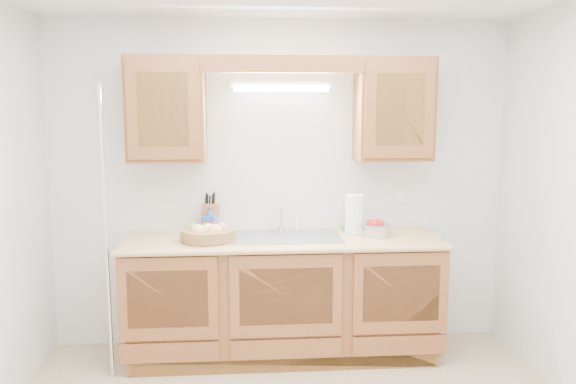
{
  "coord_description": "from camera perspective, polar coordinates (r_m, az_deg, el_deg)",
  "views": [
    {
      "loc": [
        -0.26,
        -2.8,
        1.82
      ],
      "look_at": [
        0.01,
        0.85,
        1.29
      ],
      "focal_mm": 35.0,
      "sensor_mm": 36.0,
      "label": 1
    }
  ],
  "objects": [
    {
      "name": "upper_cabinet_right",
      "position": [
        4.27,
        10.66,
        8.23
      ],
      "size": [
        0.55,
        0.33,
        0.75
      ],
      "primitive_type": "cube",
      "color": "brown",
      "rests_on": "room"
    },
    {
      "name": "countertop",
      "position": [
        4.1,
        -0.48,
        -4.95
      ],
      "size": [
        2.3,
        0.63,
        0.04
      ],
      "primitive_type": "cube",
      "color": "tan",
      "rests_on": "base_cabinets"
    },
    {
      "name": "valance",
      "position": [
        4.01,
        -0.51,
        12.88
      ],
      "size": [
        2.2,
        0.05,
        0.12
      ],
      "primitive_type": "cube",
      "color": "brown",
      "rests_on": "room"
    },
    {
      "name": "sponge",
      "position": [
        4.41,
        6.34,
        -3.66
      ],
      "size": [
        0.14,
        0.11,
        0.03
      ],
      "rotation": [
        0.0,
        0.0,
        0.28
      ],
      "color": "#CC333F",
      "rests_on": "countertop"
    },
    {
      "name": "paper_towel",
      "position": [
        4.22,
        6.77,
        -2.29
      ],
      "size": [
        0.17,
        0.17,
        0.35
      ],
      "rotation": [
        0.0,
        0.0,
        0.13
      ],
      "color": "silver",
      "rests_on": "countertop"
    },
    {
      "name": "room",
      "position": [
        2.87,
        1.06,
        -3.18
      ],
      "size": [
        3.52,
        3.5,
        2.5
      ],
      "color": "#C4AB8D",
      "rests_on": "ground"
    },
    {
      "name": "outlet_plate",
      "position": [
        4.51,
        11.4,
        -0.41
      ],
      "size": [
        0.08,
        0.01,
        0.12
      ],
      "primitive_type": "cube",
      "color": "white",
      "rests_on": "room"
    },
    {
      "name": "fluorescent_fixture",
      "position": [
        4.22,
        -0.71,
        10.71
      ],
      "size": [
        0.76,
        0.08,
        0.08
      ],
      "color": "white",
      "rests_on": "room"
    },
    {
      "name": "wire_shelf_pole",
      "position": [
        3.93,
        -18.0,
        -4.14
      ],
      "size": [
        0.03,
        0.03,
        2.0
      ],
      "primitive_type": "cylinder",
      "color": "silver",
      "rests_on": "ground"
    },
    {
      "name": "apple_bowl",
      "position": [
        4.21,
        8.8,
        -3.69
      ],
      "size": [
        0.25,
        0.25,
        0.12
      ],
      "rotation": [
        0.0,
        0.0,
        0.04
      ],
      "color": "silver",
      "rests_on": "countertop"
    },
    {
      "name": "sink",
      "position": [
        4.13,
        -0.5,
        -5.58
      ],
      "size": [
        0.84,
        0.46,
        0.36
      ],
      "color": "#9E9EA3",
      "rests_on": "countertop"
    },
    {
      "name": "soap_bottle",
      "position": [
        4.24,
        -7.95,
        -2.84
      ],
      "size": [
        0.12,
        0.12,
        0.21
      ],
      "primitive_type": "imported",
      "rotation": [
        0.0,
        0.0,
        -0.27
      ],
      "color": "#225CAE",
      "rests_on": "countertop"
    },
    {
      "name": "orange_canister",
      "position": [
        4.3,
        -7.9,
        -2.76
      ],
      "size": [
        0.08,
        0.08,
        0.2
      ],
      "rotation": [
        0.0,
        0.0,
        0.21
      ],
      "color": "red",
      "rests_on": "countertop"
    },
    {
      "name": "knife_block",
      "position": [
        4.28,
        -7.91,
        -2.63
      ],
      "size": [
        0.13,
        0.19,
        0.32
      ],
      "rotation": [
        0.0,
        0.0,
        -0.14
      ],
      "color": "brown",
      "rests_on": "countertop"
    },
    {
      "name": "upper_cabinet_left",
      "position": [
        4.17,
        -12.21,
        8.19
      ],
      "size": [
        0.55,
        0.33,
        0.75
      ],
      "primitive_type": "cube",
      "color": "brown",
      "rests_on": "room"
    },
    {
      "name": "fruit_basket",
      "position": [
        4.05,
        -8.12,
        -4.12
      ],
      "size": [
        0.47,
        0.47,
        0.12
      ],
      "rotation": [
        0.0,
        0.0,
        -0.24
      ],
      "color": "olive",
      "rests_on": "countertop"
    },
    {
      "name": "base_cabinets",
      "position": [
        4.24,
        -0.49,
        -10.71
      ],
      "size": [
        2.2,
        0.6,
        0.86
      ],
      "primitive_type": "cube",
      "color": "brown",
      "rests_on": "ground"
    }
  ]
}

